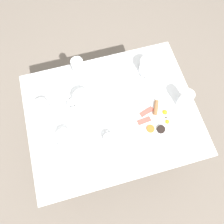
{
  "coord_description": "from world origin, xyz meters",
  "views": [
    {
      "loc": [
        -0.44,
        0.12,
        1.99
      ],
      "look_at": [
        0.0,
        0.0,
        0.76
      ],
      "focal_mm": 35.0,
      "sensor_mm": 36.0,
      "label": 1
    }
  ],
  "objects": [
    {
      "name": "teapot_far",
      "position": [
        0.22,
        -0.3,
        0.79
      ],
      "size": [
        0.18,
        0.11,
        0.13
      ],
      "rotation": [
        0.0,
        0.0,
        5.79
      ],
      "color": "white",
      "rests_on": "table"
    },
    {
      "name": "table",
      "position": [
        0.0,
        0.0,
        0.66
      ],
      "size": [
        0.82,
        1.03,
        0.74
      ],
      "color": "silver",
      "rests_on": "ground_plane"
    },
    {
      "name": "fork_by_plate",
      "position": [
        0.13,
        -0.08,
        0.74
      ],
      "size": [
        0.17,
        0.08,
        0.0
      ],
      "rotation": [
        0.0,
        0.0,
        1.17
      ],
      "color": "silver",
      "rests_on": "table"
    },
    {
      "name": "teacup_with_saucer_right",
      "position": [
        0.14,
        0.4,
        0.76
      ],
      "size": [
        0.16,
        0.16,
        0.06
      ],
      "color": "white",
      "rests_on": "table"
    },
    {
      "name": "teapot_near",
      "position": [
        0.1,
        0.15,
        0.79
      ],
      "size": [
        0.11,
        0.2,
        0.13
      ],
      "rotation": [
        0.0,
        0.0,
        4.88
      ],
      "color": "white",
      "rests_on": "table"
    },
    {
      "name": "knife_by_plate",
      "position": [
        -0.28,
        0.24,
        0.74
      ],
      "size": [
        0.15,
        0.15,
        0.0
      ],
      "rotation": [
        0.0,
        0.0,
        0.81
      ],
      "color": "silver",
      "rests_on": "table"
    },
    {
      "name": "water_glass_tall",
      "position": [
        -0.06,
        -0.43,
        0.81
      ],
      "size": [
        0.07,
        0.07,
        0.14
      ],
      "color": "white",
      "rests_on": "table"
    },
    {
      "name": "water_glass_short",
      "position": [
        0.32,
        0.13,
        0.81
      ],
      "size": [
        0.07,
        0.07,
        0.14
      ],
      "color": "white",
      "rests_on": "table"
    },
    {
      "name": "creamer_jug",
      "position": [
        -0.16,
        0.06,
        0.76
      ],
      "size": [
        0.09,
        0.06,
        0.05
      ],
      "color": "white",
      "rests_on": "table"
    },
    {
      "name": "teacup_with_saucer_left",
      "position": [
        -0.08,
        0.31,
        0.76
      ],
      "size": [
        0.16,
        0.16,
        0.06
      ],
      "color": "white",
      "rests_on": "table"
    },
    {
      "name": "breakfast_plate",
      "position": [
        -0.11,
        -0.24,
        0.75
      ],
      "size": [
        0.27,
        0.27,
        0.04
      ],
      "color": "white",
      "rests_on": "table"
    },
    {
      "name": "ground_plane",
      "position": [
        0.0,
        0.0,
        0.0
      ],
      "size": [
        8.0,
        8.0,
        0.0
      ],
      "primitive_type": "plane",
      "color": "#70665B"
    }
  ]
}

